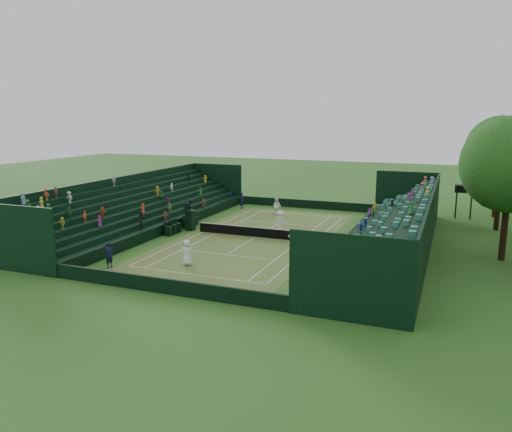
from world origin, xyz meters
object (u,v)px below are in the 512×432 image
object	(u,v)px
tennis_net	(256,232)
player_far_west	(277,207)
player_near_west	(187,253)
umpire_chair	(190,217)
player_near_east	(292,240)
player_far_east	(280,221)

from	to	relation	value
tennis_net	player_far_west	bearing A→B (deg)	98.99
tennis_net	player_near_west	xyz separation A→B (m)	(-1.52, -10.04, 0.45)
umpire_chair	player_near_west	world-z (taller)	umpire_chair
player_near_east	player_far_east	bearing A→B (deg)	-89.66
umpire_chair	player_far_west	size ratio (longest dim) A/B	1.54
player_near_east	player_far_east	distance (m)	7.10
tennis_net	umpire_chair	size ratio (longest dim) A/B	3.92
tennis_net	player_far_west	world-z (taller)	player_far_west
tennis_net	player_near_east	xyz separation A→B (m)	(4.38, -2.88, 0.34)
player_near_west	player_far_east	world-z (taller)	player_far_east
tennis_net	player_near_east	world-z (taller)	player_near_east
tennis_net	player_near_east	bearing A→B (deg)	-33.31
umpire_chair	player_far_west	xyz separation A→B (m)	(5.35, 10.33, -0.31)
player_near_east	player_far_east	world-z (taller)	player_far_east
tennis_net	player_near_west	size ratio (longest dim) A/B	5.99
umpire_chair	player_near_east	bearing A→B (deg)	-15.48
player_far_west	player_far_east	size ratio (longest dim) A/B	0.98
umpire_chair	player_near_east	world-z (taller)	umpire_chair
player_near_west	player_far_east	bearing A→B (deg)	-121.13
player_far_east	umpire_chair	bearing A→B (deg)	178.93
player_far_west	player_far_east	distance (m)	7.71
umpire_chair	player_far_east	xyz separation A→B (m)	(8.21, 3.17, -0.29)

